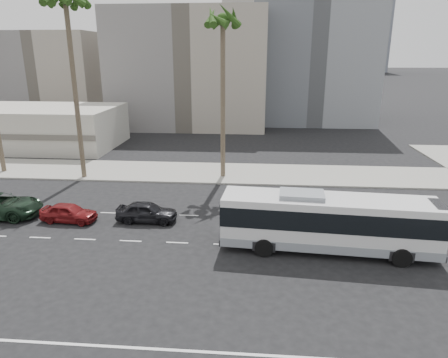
# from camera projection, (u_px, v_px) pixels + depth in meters

# --- Properties ---
(ground) EXTENTS (700.00, 700.00, 0.00)m
(ground) POSITION_uv_depth(u_px,v_px,m) (273.00, 246.00, 24.81)
(ground) COLOR black
(ground) RESTS_ON ground
(sidewalk_north) EXTENTS (120.00, 7.00, 0.15)m
(sidewalk_north) POSITION_uv_depth(u_px,v_px,m) (267.00, 174.00, 39.54)
(sidewalk_north) COLOR gray
(sidewalk_north) RESTS_ON ground
(commercial_low) EXTENTS (22.00, 12.16, 5.00)m
(commercial_low) POSITION_uv_depth(u_px,v_px,m) (30.00, 127.00, 51.13)
(commercial_low) COLOR #B3AEA0
(commercial_low) RESTS_ON ground
(midrise_beige_west) EXTENTS (24.00, 18.00, 18.00)m
(midrise_beige_west) POSITION_uv_depth(u_px,v_px,m) (192.00, 69.00, 65.88)
(midrise_beige_west) COLOR gray
(midrise_beige_west) RESTS_ON ground
(midrise_gray_center) EXTENTS (20.00, 20.00, 26.00)m
(midrise_gray_center) POSITION_uv_depth(u_px,v_px,m) (312.00, 44.00, 69.79)
(midrise_gray_center) COLOR slate
(midrise_gray_center) RESTS_ON ground
(midrise_beige_far) EXTENTS (18.00, 16.00, 15.00)m
(midrise_beige_far) POSITION_uv_depth(u_px,v_px,m) (55.00, 76.00, 73.10)
(midrise_beige_far) COLOR gray
(midrise_beige_far) RESTS_ON ground
(civic_tower) EXTENTS (42.00, 42.00, 129.00)m
(civic_tower) POSITION_uv_depth(u_px,v_px,m) (258.00, 8.00, 251.23)
(civic_tower) COLOR beige
(civic_tower) RESTS_ON ground
(highrise_right) EXTENTS (26.00, 26.00, 70.00)m
(highrise_right) POSITION_uv_depth(u_px,v_px,m) (340.00, 11.00, 229.69)
(highrise_right) COLOR #535864
(highrise_right) RESTS_ON ground
(highrise_far) EXTENTS (22.00, 22.00, 60.00)m
(highrise_far) POSITION_uv_depth(u_px,v_px,m) (370.00, 24.00, 257.78)
(highrise_far) COLOR #535864
(highrise_far) RESTS_ON ground
(city_bus) EXTENTS (12.75, 3.77, 3.61)m
(city_bus) POSITION_uv_depth(u_px,v_px,m) (328.00, 221.00, 23.81)
(city_bus) COLOR silver
(city_bus) RESTS_ON ground
(car_a) EXTENTS (1.74, 4.27, 1.45)m
(car_a) POSITION_uv_depth(u_px,v_px,m) (147.00, 212.00, 28.33)
(car_a) COLOR black
(car_a) RESTS_ON ground
(car_b) EXTENTS (1.89, 4.05, 1.34)m
(car_b) POSITION_uv_depth(u_px,v_px,m) (69.00, 213.00, 28.33)
(car_b) COLOR maroon
(car_b) RESTS_ON ground
(palm_near) EXTENTS (4.55, 4.55, 15.35)m
(palm_near) POSITION_uv_depth(u_px,v_px,m) (223.00, 23.00, 34.57)
(palm_near) COLOR brown
(palm_near) RESTS_ON ground
(palm_mid) EXTENTS (5.59, 5.59, 17.25)m
(palm_mid) POSITION_uv_depth(u_px,v_px,m) (66.00, 3.00, 33.90)
(palm_mid) COLOR brown
(palm_mid) RESTS_ON ground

